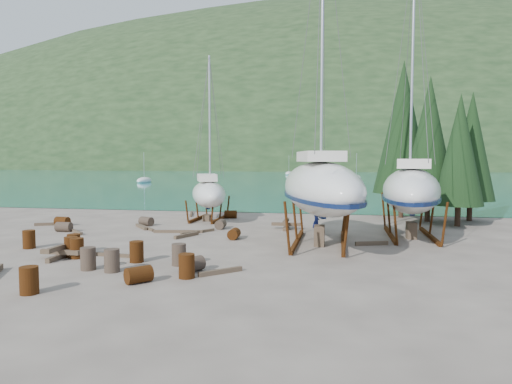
% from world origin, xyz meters
% --- Properties ---
extents(ground, '(600.00, 600.00, 0.00)m').
position_xyz_m(ground, '(0.00, 0.00, 0.00)').
color(ground, '#61564C').
rests_on(ground, ground).
extents(bay_water, '(700.00, 700.00, 0.00)m').
position_xyz_m(bay_water, '(0.00, 315.00, 0.01)').
color(bay_water, teal).
rests_on(bay_water, ground).
extents(far_hill, '(800.00, 360.00, 110.00)m').
position_xyz_m(far_hill, '(0.00, 320.00, 0.00)').
color(far_hill, '#1B3018').
rests_on(far_hill, ground).
extents(far_house_left, '(6.60, 5.60, 5.60)m').
position_xyz_m(far_house_left, '(-60.00, 190.00, 2.92)').
color(far_house_left, beige).
rests_on(far_house_left, ground).
extents(far_house_center, '(6.60, 5.60, 5.60)m').
position_xyz_m(far_house_center, '(-20.00, 190.00, 2.92)').
color(far_house_center, beige).
rests_on(far_house_center, ground).
extents(far_house_right, '(6.60, 5.60, 5.60)m').
position_xyz_m(far_house_right, '(30.00, 190.00, 2.92)').
color(far_house_right, beige).
rests_on(far_house_right, ground).
extents(cypress_near_right, '(3.60, 3.60, 10.00)m').
position_xyz_m(cypress_near_right, '(12.50, 12.00, 5.79)').
color(cypress_near_right, black).
rests_on(cypress_near_right, ground).
extents(cypress_mid_right, '(3.06, 3.06, 8.50)m').
position_xyz_m(cypress_mid_right, '(14.00, 10.00, 4.92)').
color(cypress_mid_right, black).
rests_on(cypress_mid_right, ground).
extents(cypress_back_left, '(4.14, 4.14, 11.50)m').
position_xyz_m(cypress_back_left, '(11.00, 14.00, 6.66)').
color(cypress_back_left, black).
rests_on(cypress_back_left, ground).
extents(cypress_far_right, '(3.24, 3.24, 9.00)m').
position_xyz_m(cypress_far_right, '(15.50, 13.00, 5.21)').
color(cypress_far_right, black).
rests_on(cypress_far_right, ground).
extents(moored_boat_left, '(2.00, 5.00, 6.05)m').
position_xyz_m(moored_boat_left, '(-30.00, 60.00, 0.39)').
color(moored_boat_left, silver).
rests_on(moored_boat_left, ground).
extents(moored_boat_mid, '(2.00, 5.00, 6.05)m').
position_xyz_m(moored_boat_mid, '(10.00, 80.00, 0.39)').
color(moored_boat_mid, silver).
rests_on(moored_boat_mid, ground).
extents(moored_boat_far, '(2.00, 5.00, 6.05)m').
position_xyz_m(moored_boat_far, '(-8.00, 110.00, 0.39)').
color(moored_boat_far, silver).
rests_on(moored_boat_far, ground).
extents(large_sailboat_near, '(5.92, 11.87, 17.98)m').
position_xyz_m(large_sailboat_near, '(5.54, 2.14, 2.90)').
color(large_sailboat_near, silver).
rests_on(large_sailboat_near, ground).
extents(large_sailboat_far, '(4.14, 10.53, 16.22)m').
position_xyz_m(large_sailboat_far, '(10.37, 5.13, 2.65)').
color(large_sailboat_far, silver).
rests_on(large_sailboat_far, ground).
extents(small_sailboat_shore, '(4.72, 7.57, 11.58)m').
position_xyz_m(small_sailboat_shore, '(-2.62, 9.96, 1.91)').
color(small_sailboat_shore, silver).
rests_on(small_sailboat_shore, ground).
extents(worker, '(0.46, 0.63, 1.59)m').
position_xyz_m(worker, '(5.22, 4.79, 0.80)').
color(worker, navy).
rests_on(worker, ground).
extents(drum_0, '(0.58, 0.58, 0.88)m').
position_xyz_m(drum_0, '(-5.13, -2.95, 0.44)').
color(drum_0, '#532A0E').
rests_on(drum_0, ground).
extents(drum_1, '(0.95, 1.05, 0.58)m').
position_xyz_m(drum_1, '(1.01, -4.61, 0.29)').
color(drum_1, '#2D2823').
rests_on(drum_1, ground).
extents(drum_2, '(0.95, 0.69, 0.58)m').
position_xyz_m(drum_2, '(-11.25, 5.66, 0.29)').
color(drum_2, '#532A0E').
rests_on(drum_2, ground).
extents(drum_3, '(0.58, 0.58, 0.88)m').
position_xyz_m(drum_3, '(-3.18, -8.32, 0.44)').
color(drum_3, '#532A0E').
rests_on(drum_3, ground).
extents(drum_4, '(0.94, 0.68, 0.58)m').
position_xyz_m(drum_4, '(-1.35, 11.30, 0.29)').
color(drum_4, '#532A0E').
rests_on(drum_4, ground).
extents(drum_5, '(0.58, 0.58, 0.88)m').
position_xyz_m(drum_5, '(-3.07, -5.05, 0.44)').
color(drum_5, '#2D2823').
rests_on(drum_5, ground).
extents(drum_6, '(0.59, 0.89, 0.58)m').
position_xyz_m(drum_6, '(0.92, 2.70, 0.29)').
color(drum_6, '#532A0E').
rests_on(drum_6, ground).
extents(drum_7, '(0.58, 0.58, 0.88)m').
position_xyz_m(drum_7, '(1.10, -5.53, 0.44)').
color(drum_7, '#532A0E').
rests_on(drum_7, ground).
extents(drum_8, '(0.58, 0.58, 0.88)m').
position_xyz_m(drum_8, '(-8.23, -1.60, 0.44)').
color(drum_8, '#532A0E').
rests_on(drum_8, ground).
extents(drum_9, '(1.04, 0.87, 0.58)m').
position_xyz_m(drum_9, '(-5.85, 6.60, 0.29)').
color(drum_9, '#2D2823').
rests_on(drum_9, ground).
extents(drum_10, '(0.58, 0.58, 0.88)m').
position_xyz_m(drum_10, '(-1.81, -3.45, 0.44)').
color(drum_10, '#532A0E').
rests_on(drum_10, ground).
extents(drum_11, '(0.61, 0.90, 0.58)m').
position_xyz_m(drum_11, '(-0.73, 6.13, 0.29)').
color(drum_11, '#2D2823').
rests_on(drum_11, ground).
extents(drum_12, '(1.02, 1.04, 0.58)m').
position_xyz_m(drum_12, '(-0.31, -6.47, 0.29)').
color(drum_12, '#532A0E').
rests_on(drum_12, ground).
extents(drum_13, '(0.58, 0.58, 0.88)m').
position_xyz_m(drum_13, '(-4.69, -3.22, 0.44)').
color(drum_13, '#532A0E').
rests_on(drum_13, ground).
extents(drum_14, '(0.58, 0.58, 0.88)m').
position_xyz_m(drum_14, '(-5.45, -2.24, 0.44)').
color(drum_14, '#532A0E').
rests_on(drum_14, ground).
extents(drum_15, '(0.90, 0.61, 0.58)m').
position_xyz_m(drum_15, '(-9.63, 3.35, 0.29)').
color(drum_15, '#2D2823').
rests_on(drum_15, ground).
extents(drum_16, '(0.58, 0.58, 0.88)m').
position_xyz_m(drum_16, '(-2.00, -5.19, 0.44)').
color(drum_16, '#2D2823').
rests_on(drum_16, ground).
extents(drum_17, '(0.58, 0.58, 0.88)m').
position_xyz_m(drum_17, '(0.13, -3.67, 0.44)').
color(drum_17, '#2D2823').
rests_on(drum_17, ground).
extents(timber_0, '(0.96, 2.81, 0.14)m').
position_xyz_m(timber_0, '(-4.88, 12.85, 0.07)').
color(timber_0, brown).
rests_on(timber_0, ground).
extents(timber_1, '(1.65, 0.74, 0.19)m').
position_xyz_m(timber_1, '(8.11, 2.22, 0.10)').
color(timber_1, brown).
rests_on(timber_1, ground).
extents(timber_2, '(2.05, 1.17, 0.19)m').
position_xyz_m(timber_2, '(-11.95, 5.66, 0.09)').
color(timber_2, brown).
rests_on(timber_2, ground).
extents(timber_3, '(2.94, 0.42, 0.15)m').
position_xyz_m(timber_3, '(-3.64, -2.60, 0.07)').
color(timber_3, brown).
rests_on(timber_3, ground).
extents(timber_4, '(1.45, 1.69, 0.17)m').
position_xyz_m(timber_4, '(-5.71, 5.52, 0.09)').
color(timber_4, brown).
rests_on(timber_4, ground).
extents(timber_7, '(1.43, 1.38, 0.17)m').
position_xyz_m(timber_7, '(2.15, -4.73, 0.09)').
color(timber_7, brown).
rests_on(timber_7, ground).
extents(timber_8, '(0.90, 1.76, 0.19)m').
position_xyz_m(timber_8, '(-1.82, 2.88, 0.09)').
color(timber_8, brown).
rests_on(timber_8, ground).
extents(timber_10, '(2.87, 0.60, 0.16)m').
position_xyz_m(timber_10, '(-2.78, 4.18, 0.08)').
color(timber_10, brown).
rests_on(timber_10, ground).
extents(timber_11, '(1.49, 2.08, 0.15)m').
position_xyz_m(timber_11, '(-1.62, 4.26, 0.08)').
color(timber_11, brown).
rests_on(timber_11, ground).
extents(timber_15, '(1.92, 2.11, 0.15)m').
position_xyz_m(timber_15, '(-5.30, 5.34, 0.07)').
color(timber_15, brown).
rests_on(timber_15, ground).
extents(timber_17, '(2.05, 1.86, 0.16)m').
position_xyz_m(timber_17, '(-8.86, 3.22, 0.08)').
color(timber_17, brown).
rests_on(timber_17, ground).
extents(timber_pile_fore, '(1.80, 1.80, 0.60)m').
position_xyz_m(timber_pile_fore, '(-5.32, -3.48, 0.30)').
color(timber_pile_fore, brown).
rests_on(timber_pile_fore, ground).
extents(timber_pile_aft, '(1.80, 1.80, 0.60)m').
position_xyz_m(timber_pile_aft, '(3.26, 6.80, 0.30)').
color(timber_pile_aft, brown).
rests_on(timber_pile_aft, ground).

